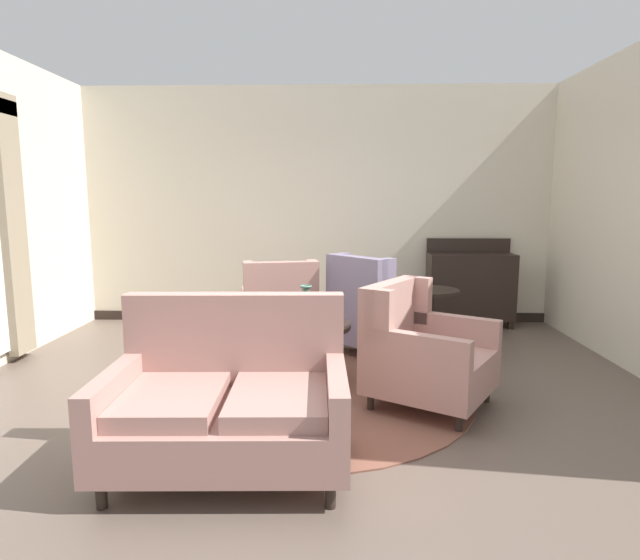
% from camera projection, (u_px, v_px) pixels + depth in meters
% --- Properties ---
extents(ground, '(8.57, 8.57, 0.00)m').
position_uv_depth(ground, '(305.00, 406.00, 4.15)').
color(ground, brown).
extents(wall_back, '(6.28, 0.08, 3.05)m').
position_uv_depth(wall_back, '(317.00, 206.00, 6.91)').
color(wall_back, beige).
rests_on(wall_back, ground).
extents(baseboard_back, '(6.12, 0.03, 0.12)m').
position_uv_depth(baseboard_back, '(317.00, 316.00, 7.08)').
color(baseboard_back, black).
rests_on(baseboard_back, ground).
extents(area_rug, '(2.76, 2.76, 0.01)m').
position_uv_depth(area_rug, '(306.00, 392.00, 4.45)').
color(area_rug, brown).
rests_on(area_rug, ground).
extents(coffee_table, '(0.86, 0.86, 0.53)m').
position_uv_depth(coffee_table, '(302.00, 335.00, 4.64)').
color(coffee_table, black).
rests_on(coffee_table, ground).
extents(porcelain_vase, '(0.15, 0.15, 0.33)m').
position_uv_depth(porcelain_vase, '(306.00, 307.00, 4.66)').
color(porcelain_vase, '#4C7A66').
rests_on(porcelain_vase, coffee_table).
extents(settee, '(1.44, 0.96, 1.01)m').
position_uv_depth(settee, '(228.00, 402.00, 3.17)').
color(settee, tan).
rests_on(settee, ground).
extents(armchair_beside_settee, '(1.16, 1.16, 0.96)m').
position_uv_depth(armchair_beside_settee, '(422.00, 353.00, 4.13)').
color(armchair_beside_settee, tan).
rests_on(armchair_beside_settee, ground).
extents(armchair_far_left, '(1.10, 1.10, 1.05)m').
position_uv_depth(armchair_far_left, '(373.00, 312.00, 5.51)').
color(armchair_far_left, slate).
rests_on(armchair_far_left, ground).
extents(armchair_near_sideboard, '(0.94, 0.99, 0.97)m').
position_uv_depth(armchair_near_sideboard, '(279.00, 309.00, 5.81)').
color(armchair_near_sideboard, tan).
rests_on(armchair_near_sideboard, ground).
extents(side_table, '(0.60, 0.60, 0.68)m').
position_uv_depth(side_table, '(430.00, 314.00, 5.58)').
color(side_table, black).
rests_on(side_table, ground).
extents(sideboard, '(1.07, 0.41, 1.12)m').
position_uv_depth(sideboard, '(470.00, 286.00, 6.72)').
color(sideboard, black).
rests_on(sideboard, ground).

